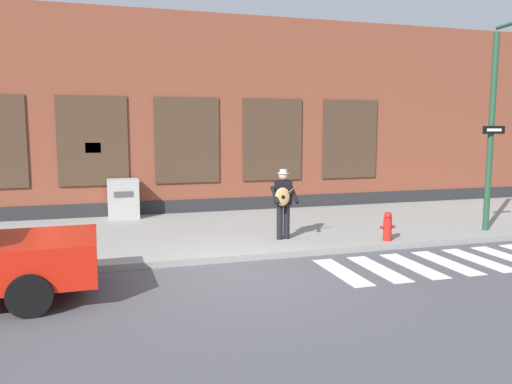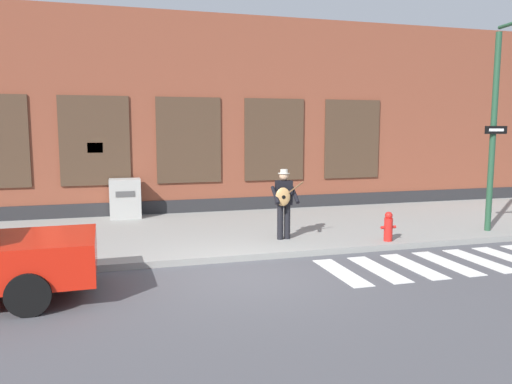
{
  "view_description": "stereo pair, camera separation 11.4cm",
  "coord_description": "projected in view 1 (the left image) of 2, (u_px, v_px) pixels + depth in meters",
  "views": [
    {
      "loc": [
        -2.36,
        -8.87,
        2.78
      ],
      "look_at": [
        0.65,
        1.28,
        1.42
      ],
      "focal_mm": 35.0,
      "sensor_mm": 36.0,
      "label": 1
    },
    {
      "loc": [
        -2.25,
        -8.9,
        2.78
      ],
      "look_at": [
        0.65,
        1.28,
        1.42
      ],
      "focal_mm": 35.0,
      "sensor_mm": 36.0,
      "label": 2
    }
  ],
  "objects": [
    {
      "name": "utility_box",
      "position": [
        123.0,
        199.0,
        14.68
      ],
      "size": [
        0.9,
        0.65,
        1.16
      ],
      "color": "#ADADA8",
      "rests_on": "sidewalk"
    },
    {
      "name": "crosswalk",
      "position": [
        446.0,
        263.0,
        10.36
      ],
      "size": [
        5.2,
        1.9,
        0.01
      ],
      "color": "silver",
      "rests_on": "ground"
    },
    {
      "name": "sidewalk",
      "position": [
        205.0,
        232.0,
        13.07
      ],
      "size": [
        28.0,
        5.65,
        0.14
      ],
      "color": "gray",
      "rests_on": "ground"
    },
    {
      "name": "fire_hydrant",
      "position": [
        388.0,
        226.0,
        11.76
      ],
      "size": [
        0.38,
        0.2,
        0.7
      ],
      "color": "red",
      "rests_on": "sidewalk"
    },
    {
      "name": "building_backdrop",
      "position": [
        178.0,
        118.0,
        17.26
      ],
      "size": [
        28.0,
        4.06,
        6.3
      ],
      "color": "brown",
      "rests_on": "ground"
    },
    {
      "name": "ground_plane",
      "position": [
        242.0,
        276.0,
        9.46
      ],
      "size": [
        160.0,
        160.0,
        0.0
      ],
      "primitive_type": "plane",
      "color": "#4C4C51"
    },
    {
      "name": "busker",
      "position": [
        283.0,
        200.0,
        11.84
      ],
      "size": [
        0.7,
        0.52,
        1.68
      ],
      "color": "black",
      "rests_on": "sidewalk"
    }
  ]
}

